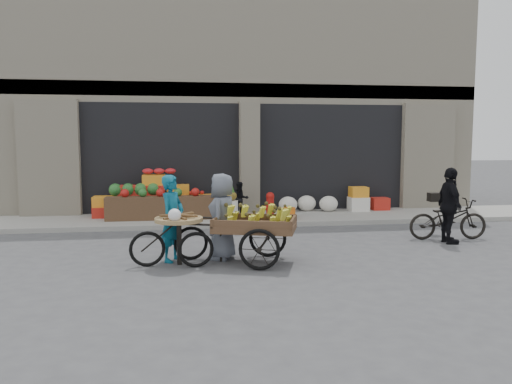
{
  "coord_description": "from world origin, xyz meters",
  "views": [
    {
      "loc": [
        -1.92,
        -9.14,
        2.19
      ],
      "look_at": [
        -0.39,
        1.09,
        1.1
      ],
      "focal_mm": 35.0,
      "sensor_mm": 36.0,
      "label": 1
    }
  ],
  "objects": [
    {
      "name": "vendor_woman",
      "position": [
        -2.1,
        -0.17,
        0.78
      ],
      "size": [
        0.61,
        0.68,
        1.56
      ],
      "primitive_type": "imported",
      "rotation": [
        0.0,
        0.0,
        1.05
      ],
      "color": "#0F5773",
      "rests_on": "ground"
    },
    {
      "name": "bicycle",
      "position": [
        3.86,
        0.95,
        0.45
      ],
      "size": [
        1.76,
        0.75,
        0.9
      ],
      "primitive_type": "imported",
      "rotation": [
        0.0,
        0.0,
        1.48
      ],
      "color": "black",
      "rests_on": "ground"
    },
    {
      "name": "right_bay_goods",
      "position": [
        2.61,
        4.7,
        0.41
      ],
      "size": [
        3.35,
        0.6,
        0.7
      ],
      "color": "silver",
      "rests_on": "sidewalk"
    },
    {
      "name": "pineapple_bin",
      "position": [
        -0.75,
        3.6,
        0.37
      ],
      "size": [
        0.52,
        0.52,
        0.5
      ],
      "primitive_type": "cylinder",
      "color": "silver",
      "rests_on": "sidewalk"
    },
    {
      "name": "building",
      "position": [
        0.0,
        8.03,
        3.37
      ],
      "size": [
        14.0,
        6.45,
        7.0
      ],
      "color": "beige",
      "rests_on": "ground"
    },
    {
      "name": "seated_person",
      "position": [
        -0.35,
        4.2,
        0.58
      ],
      "size": [
        0.51,
        0.43,
        0.93
      ],
      "primitive_type": "imported",
      "rotation": [
        0.0,
        0.0,
        0.17
      ],
      "color": "black",
      "rests_on": "sidewalk"
    },
    {
      "name": "sidewalk",
      "position": [
        0.0,
        4.1,
        0.06
      ],
      "size": [
        18.0,
        2.2,
        0.12
      ],
      "primitive_type": "cube",
      "color": "gray",
      "rests_on": "ground"
    },
    {
      "name": "fire_hydrant",
      "position": [
        0.35,
        3.55,
        0.5
      ],
      "size": [
        0.22,
        0.22,
        0.71
      ],
      "color": "#A5140F",
      "rests_on": "sidewalk"
    },
    {
      "name": "orange_bucket",
      "position": [
        0.85,
        3.5,
        0.27
      ],
      "size": [
        0.32,
        0.32,
        0.3
      ],
      "primitive_type": "cylinder",
      "color": "orange",
      "rests_on": "sidewalk"
    },
    {
      "name": "ground",
      "position": [
        0.0,
        0.0,
        0.0
      ],
      "size": [
        80.0,
        80.0,
        0.0
      ],
      "primitive_type": "plane",
      "color": "#424244",
      "rests_on": "ground"
    },
    {
      "name": "fruit_display",
      "position": [
        -2.48,
        4.38,
        0.67
      ],
      "size": [
        3.1,
        1.12,
        1.24
      ],
      "color": "red",
      "rests_on": "sidewalk"
    },
    {
      "name": "cyclist",
      "position": [
        3.66,
        0.55,
        0.8
      ],
      "size": [
        0.48,
        0.98,
        1.61
      ],
      "primitive_type": "imported",
      "rotation": [
        0.0,
        0.0,
        1.48
      ],
      "color": "black",
      "rests_on": "ground"
    },
    {
      "name": "vendor_grey",
      "position": [
        -1.2,
        -0.13,
        0.79
      ],
      "size": [
        0.73,
        0.9,
        1.58
      ],
      "primitive_type": "imported",
      "rotation": [
        0.0,
        0.0,
        -1.92
      ],
      "color": "slate",
      "rests_on": "ground"
    },
    {
      "name": "tricycle_cart",
      "position": [
        -1.99,
        -0.44,
        0.57
      ],
      "size": [
        1.45,
        0.94,
        0.95
      ],
      "rotation": [
        0.0,
        0.0,
        0.13
      ],
      "color": "#9E7F51",
      "rests_on": "ground"
    },
    {
      "name": "banana_cart",
      "position": [
        -0.7,
        -0.51,
        0.73
      ],
      "size": [
        2.57,
        1.62,
        1.0
      ],
      "rotation": [
        0.0,
        0.0,
        -0.31
      ],
      "color": "brown",
      "rests_on": "ground"
    }
  ]
}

